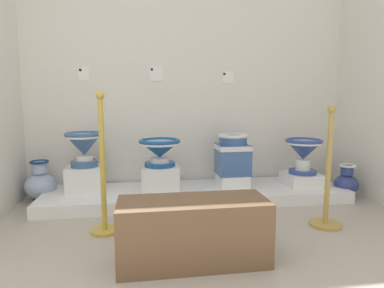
# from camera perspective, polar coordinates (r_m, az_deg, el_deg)

# --- Properties ---
(ground_plane) EXTENTS (5.53, 5.31, 0.02)m
(ground_plane) POSITION_cam_1_polar(r_m,az_deg,el_deg) (2.04, 8.35, -22.10)
(ground_plane) COLOR #B2A899
(wall_back) EXTENTS (3.73, 0.06, 2.86)m
(wall_back) POSITION_cam_1_polar(r_m,az_deg,el_deg) (3.65, -0.23, 14.30)
(wall_back) COLOR silver
(wall_back) RESTS_ON ground_plane
(display_platform) EXTENTS (3.04, 0.76, 0.12)m
(display_platform) POSITION_cam_1_polar(r_m,az_deg,el_deg) (3.33, 0.89, -8.89)
(display_platform) COLOR white
(display_platform) RESTS_ON ground_plane
(plinth_block_pale_glazed) EXTENTS (0.34, 0.30, 0.25)m
(plinth_block_pale_glazed) POSITION_cam_1_polar(r_m,az_deg,el_deg) (3.36, -18.49, -5.91)
(plinth_block_pale_glazed) COLOR white
(plinth_block_pale_glazed) RESTS_ON display_platform
(antique_toilet_pale_glazed) EXTENTS (0.36, 0.36, 0.34)m
(antique_toilet_pale_glazed) POSITION_cam_1_polar(r_m,az_deg,el_deg) (3.30, -18.73, -0.17)
(antique_toilet_pale_glazed) COLOR #3C6291
(antique_toilet_pale_glazed) RESTS_ON plinth_block_pale_glazed
(plinth_block_tall_cobalt) EXTENTS (0.37, 0.28, 0.25)m
(plinth_block_tall_cobalt) POSITION_cam_1_polar(r_m,az_deg,el_deg) (3.23, -5.72, -6.11)
(plinth_block_tall_cobalt) COLOR white
(plinth_block_tall_cobalt) RESTS_ON display_platform
(antique_toilet_tall_cobalt) EXTENTS (0.41, 0.41, 0.27)m
(antique_toilet_tall_cobalt) POSITION_cam_1_polar(r_m,az_deg,el_deg) (3.18, -5.79, -0.89)
(antique_toilet_tall_cobalt) COLOR #185395
(antique_toilet_tall_cobalt) RESTS_ON plinth_block_tall_cobalt
(plinth_block_slender_white) EXTENTS (0.30, 0.32, 0.12)m
(plinth_block_slender_white) POSITION_cam_1_polar(r_m,az_deg,el_deg) (3.45, 7.19, -6.35)
(plinth_block_slender_white) COLOR white
(plinth_block_slender_white) RESTS_ON display_platform
(antique_toilet_slender_white) EXTENTS (0.34, 0.32, 0.43)m
(antique_toilet_slender_white) POSITION_cam_1_polar(r_m,az_deg,el_deg) (3.39, 7.27, -1.67)
(antique_toilet_slender_white) COLOR #385C98
(antique_toilet_slender_white) RESTS_ON plinth_block_slender_white
(plinth_block_broad_patterned) EXTENTS (0.37, 0.36, 0.12)m
(plinth_block_broad_patterned) POSITION_cam_1_polar(r_m,az_deg,el_deg) (3.64, 19.05, -5.94)
(plinth_block_broad_patterned) COLOR white
(plinth_block_broad_patterned) RESTS_ON display_platform
(antique_toilet_broad_patterned) EXTENTS (0.38, 0.38, 0.37)m
(antique_toilet_broad_patterned) POSITION_cam_1_polar(r_m,az_deg,el_deg) (3.58, 19.25, -1.12)
(antique_toilet_broad_patterned) COLOR #334894
(antique_toilet_broad_patterned) RESTS_ON plinth_block_broad_patterned
(info_placard_first) EXTENTS (0.12, 0.01, 0.14)m
(info_placard_first) POSITION_cam_1_polar(r_m,az_deg,el_deg) (3.61, -18.70, 11.75)
(info_placard_first) COLOR white
(info_placard_second) EXTENTS (0.14, 0.01, 0.15)m
(info_placard_second) POSITION_cam_1_polar(r_m,az_deg,el_deg) (3.56, -6.44, 12.36)
(info_placard_second) COLOR white
(info_placard_third) EXTENTS (0.13, 0.01, 0.13)m
(info_placard_third) POSITION_cam_1_polar(r_m,az_deg,el_deg) (3.68, 6.39, 11.73)
(info_placard_third) COLOR white
(decorative_vase_companion) EXTENTS (0.30, 0.30, 0.42)m
(decorative_vase_companion) POSITION_cam_1_polar(r_m,az_deg,el_deg) (3.58, -25.39, -6.47)
(decorative_vase_companion) COLOR navy
(decorative_vase_companion) RESTS_ON ground_plane
(decorative_vase_spare) EXTENTS (0.24, 0.24, 0.35)m
(decorative_vase_spare) POSITION_cam_1_polar(r_m,az_deg,el_deg) (3.75, 25.80, -6.22)
(decorative_vase_spare) COLOR white
(decorative_vase_spare) RESTS_ON ground_plane
(stanchion_post_near_left) EXTENTS (0.22, 0.22, 1.08)m
(stanchion_post_near_left) POSITION_cam_1_polar(r_m,az_deg,el_deg) (2.53, -15.53, -7.17)
(stanchion_post_near_left) COLOR gold
(stanchion_post_near_left) RESTS_ON ground_plane
(stanchion_post_near_right) EXTENTS (0.25, 0.25, 0.98)m
(stanchion_post_near_right) POSITION_cam_1_polar(r_m,az_deg,el_deg) (2.80, 22.94, -7.71)
(stanchion_post_near_right) COLOR #B49444
(stanchion_post_near_right) RESTS_ON ground_plane
(museum_bench) EXTENTS (0.92, 0.36, 0.40)m
(museum_bench) POSITION_cam_1_polar(r_m,az_deg,el_deg) (2.06, 0.21, -15.25)
(museum_bench) COLOR brown
(museum_bench) RESTS_ON ground_plane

